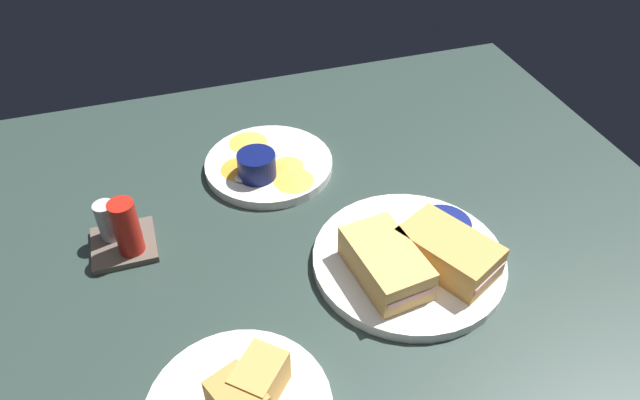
# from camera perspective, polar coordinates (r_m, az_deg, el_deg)

# --- Properties ---
(ground_plane) EXTENTS (1.10, 1.10, 0.03)m
(ground_plane) POSITION_cam_1_polar(r_m,az_deg,el_deg) (0.84, 2.46, -7.34)
(ground_plane) COLOR #283833
(plate_sandwich_main) EXTENTS (0.27, 0.27, 0.02)m
(plate_sandwich_main) POSITION_cam_1_polar(r_m,az_deg,el_deg) (0.84, 8.46, -5.72)
(plate_sandwich_main) COLOR white
(plate_sandwich_main) RESTS_ON ground_plane
(sandwich_half_near) EXTENTS (0.14, 0.09, 0.05)m
(sandwich_half_near) POSITION_cam_1_polar(r_m,az_deg,el_deg) (0.79, 6.29, -5.99)
(sandwich_half_near) COLOR tan
(sandwich_half_near) RESTS_ON plate_sandwich_main
(sandwich_half_far) EXTENTS (0.15, 0.13, 0.05)m
(sandwich_half_far) POSITION_cam_1_polar(r_m,az_deg,el_deg) (0.82, 12.17, -4.87)
(sandwich_half_far) COLOR tan
(sandwich_half_far) RESTS_ON plate_sandwich_main
(ramekin_dark_sauce) EXTENTS (0.08, 0.08, 0.03)m
(ramekin_dark_sauce) POSITION_cam_1_polar(r_m,az_deg,el_deg) (0.86, 11.68, -2.86)
(ramekin_dark_sauce) COLOR navy
(ramekin_dark_sauce) RESTS_ON plate_sandwich_main
(spoon_by_dark_ramekin) EXTENTS (0.07, 0.09, 0.01)m
(spoon_by_dark_ramekin) POSITION_cam_1_polar(r_m,az_deg,el_deg) (0.83, 9.75, -5.88)
(spoon_by_dark_ramekin) COLOR silver
(spoon_by_dark_ramekin) RESTS_ON plate_sandwich_main
(plate_chips_companion) EXTENTS (0.21, 0.21, 0.02)m
(plate_chips_companion) POSITION_cam_1_polar(r_m,az_deg,el_deg) (1.00, -4.90, 3.37)
(plate_chips_companion) COLOR white
(plate_chips_companion) RESTS_ON ground_plane
(ramekin_light_gravy) EXTENTS (0.06, 0.06, 0.04)m
(ramekin_light_gravy) POSITION_cam_1_polar(r_m,az_deg,el_deg) (0.95, -6.08, 3.40)
(ramekin_light_gravy) COLOR #0C144C
(ramekin_light_gravy) RESTS_ON plate_chips_companion
(spoon_by_gravy_ramekin) EXTENTS (0.07, 0.09, 0.01)m
(spoon_by_gravy_ramekin) POSITION_cam_1_polar(r_m,az_deg,el_deg) (0.97, -6.79, 2.61)
(spoon_by_gravy_ramekin) COLOR silver
(spoon_by_gravy_ramekin) RESTS_ON plate_chips_companion
(plantain_chip_scatter) EXTENTS (0.21, 0.15, 0.01)m
(plantain_chip_scatter) POSITION_cam_1_polar(r_m,az_deg,el_deg) (0.98, -5.37, 3.50)
(plantain_chip_scatter) COLOR gold
(plantain_chip_scatter) RESTS_ON plate_chips_companion
(condiment_caddy) EXTENTS (0.09, 0.09, 0.10)m
(condiment_caddy) POSITION_cam_1_polar(r_m,az_deg,el_deg) (0.88, -18.45, -2.89)
(condiment_caddy) COLOR brown
(condiment_caddy) RESTS_ON ground_plane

